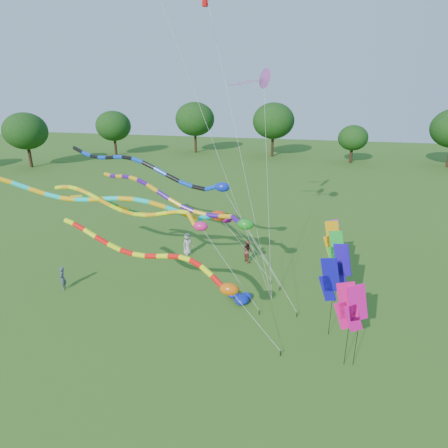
% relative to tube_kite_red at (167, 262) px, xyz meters
% --- Properties ---
extents(ground, '(160.00, 160.00, 0.00)m').
position_rel_tube_kite_red_xyz_m(ground, '(2.97, -1.15, -3.60)').
color(ground, '#2C5D18').
rests_on(ground, ground).
extents(tree_ring, '(119.54, 115.84, 9.72)m').
position_rel_tube_kite_red_xyz_m(tree_ring, '(8.13, 0.59, 2.11)').
color(tree_ring, '#382314').
rests_on(tree_ring, ground).
extents(tube_kite_red, '(13.00, 3.07, 5.68)m').
position_rel_tube_kite_red_xyz_m(tube_kite_red, '(0.00, 0.00, 0.00)').
color(tube_kite_red, black).
rests_on(tube_kite_red, ground).
extents(tube_kite_orange, '(13.03, 1.36, 7.36)m').
position_rel_tube_kite_red_xyz_m(tube_kite_orange, '(-2.11, 2.30, 2.01)').
color(tube_kite_orange, black).
rests_on(tube_kite_orange, ground).
extents(tube_kite_purple, '(14.43, 5.72, 7.42)m').
position_rel_tube_kite_red_xyz_m(tube_kite_purple, '(-0.49, 4.51, 2.01)').
color(tube_kite_purple, black).
rests_on(tube_kite_purple, ground).
extents(tube_kite_blue, '(15.81, 3.47, 8.79)m').
position_rel_tube_kite_red_xyz_m(tube_kite_blue, '(-2.68, 6.04, 3.54)').
color(tube_kite_blue, black).
rests_on(tube_kite_blue, ground).
extents(tube_kite_cyan, '(16.51, 3.63, 7.92)m').
position_rel_tube_kite_red_xyz_m(tube_kite_cyan, '(-3.20, 3.25, 2.05)').
color(tube_kite_cyan, black).
rests_on(tube_kite_cyan, ground).
extents(tube_kite_green, '(12.26, 4.47, 6.49)m').
position_rel_tube_kite_red_xyz_m(tube_kite_green, '(-1.58, 5.44, 0.92)').
color(tube_kite_green, black).
rests_on(tube_kite_green, ground).
extents(delta_kite_high_c, '(3.89, 6.17, 13.94)m').
position_rel_tube_kite_red_xyz_m(delta_kite_high_c, '(3.85, 8.16, 9.35)').
color(delta_kite_high_c, black).
rests_on(delta_kite_high_c, ground).
extents(banner_pole_magenta_a, '(1.16, 0.19, 4.49)m').
position_rel_tube_kite_red_xyz_m(banner_pole_magenta_a, '(9.17, -1.73, -0.37)').
color(banner_pole_magenta_a, black).
rests_on(banner_pole_magenta_a, ground).
extents(banner_pole_blue_a, '(1.15, 0.32, 4.51)m').
position_rel_tube_kite_red_xyz_m(banner_pole_blue_a, '(8.53, 0.56, -0.35)').
color(banner_pole_blue_a, black).
rests_on(banner_pole_blue_a, ground).
extents(banner_pole_blue_b, '(1.10, 0.53, 4.70)m').
position_rel_tube_kite_red_xyz_m(banner_pole_blue_b, '(9.18, 2.08, -0.16)').
color(banner_pole_blue_b, black).
rests_on(banner_pole_blue_b, ground).
extents(banner_pole_magenta_b, '(1.14, 0.37, 4.40)m').
position_rel_tube_kite_red_xyz_m(banner_pole_magenta_b, '(9.60, -1.69, -0.46)').
color(banner_pole_magenta_b, black).
rests_on(banner_pole_magenta_b, ground).
extents(banner_pole_orange, '(1.16, 0.18, 4.74)m').
position_rel_tube_kite_red_xyz_m(banner_pole_orange, '(8.84, 5.62, -0.12)').
color(banner_pole_orange, black).
rests_on(banner_pole_orange, ground).
extents(banner_pole_green, '(1.12, 0.46, 4.70)m').
position_rel_tube_kite_red_xyz_m(banner_pole_green, '(9.02, 3.97, -0.16)').
color(banner_pole_green, black).
rests_on(banner_pole_green, ground).
extents(banner_pole_violet, '(1.15, 0.34, 4.27)m').
position_rel_tube_kite_red_xyz_m(banner_pole_violet, '(9.00, 7.23, -0.59)').
color(banner_pole_violet, black).
rests_on(banner_pole_violet, ground).
extents(blue_nylon_heap, '(1.43, 1.57, 0.47)m').
position_rel_tube_kite_red_xyz_m(blue_nylon_heap, '(3.39, 2.66, -3.39)').
color(blue_nylon_heap, '#0C1E9F').
rests_on(blue_nylon_heap, ground).
extents(person_a, '(0.95, 1.03, 1.76)m').
position_rel_tube_kite_red_xyz_m(person_a, '(-1.74, 8.56, -2.72)').
color(person_a, '#BAB5A8').
rests_on(person_a, ground).
extents(person_b, '(0.58, 0.68, 1.57)m').
position_rel_tube_kite_red_xyz_m(person_b, '(-7.99, 1.62, -2.82)').
color(person_b, '#444B60').
rests_on(person_b, ground).
extents(person_c, '(1.05, 1.06, 1.72)m').
position_rel_tube_kite_red_xyz_m(person_c, '(3.07, 8.36, -2.74)').
color(person_c, brown).
rests_on(person_c, ground).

